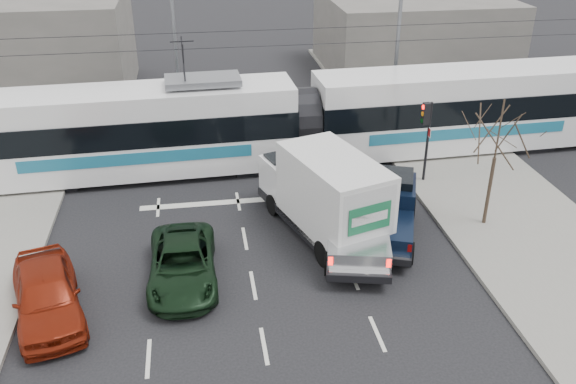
{
  "coord_description": "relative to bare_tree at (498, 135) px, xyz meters",
  "views": [
    {
      "loc": [
        -3.15,
        -16.59,
        12.09
      ],
      "look_at": [
        -0.04,
        3.08,
        1.8
      ],
      "focal_mm": 38.0,
      "sensor_mm": 36.0,
      "label": 1
    }
  ],
  "objects": [
    {
      "name": "red_car",
      "position": [
        -15.67,
        -3.07,
        -2.98
      ],
      "size": [
        3.09,
        5.09,
        1.62
      ],
      "primitive_type": "imported",
      "rotation": [
        0.0,
        0.0,
        0.27
      ],
      "color": "maroon",
      "rests_on": "ground"
    },
    {
      "name": "traffic_signal",
      "position": [
        -1.13,
        4.0,
        -1.05
      ],
      "size": [
        0.44,
        0.44,
        3.6
      ],
      "color": "black",
      "rests_on": "ground"
    },
    {
      "name": "box_truck",
      "position": [
        -6.3,
        0.33,
        -2.12
      ],
      "size": [
        4.29,
        7.17,
        3.39
      ],
      "rotation": [
        0.0,
        0.0,
        0.31
      ],
      "color": "black",
      "rests_on": "ground"
    },
    {
      "name": "bare_tree",
      "position": [
        0.0,
        0.0,
        0.0
      ],
      "size": [
        2.4,
        2.4,
        5.0
      ],
      "color": "#47382B",
      "rests_on": "ground"
    },
    {
      "name": "catenary",
      "position": [
        -7.6,
        7.5,
        0.09
      ],
      "size": [
        60.0,
        0.2,
        7.0
      ],
      "color": "black",
      "rests_on": "ground"
    },
    {
      "name": "building_right",
      "position": [
        4.4,
        21.5,
        -1.29
      ],
      "size": [
        12.0,
        10.0,
        5.0
      ],
      "primitive_type": "cube",
      "color": "slate",
      "rests_on": "ground"
    },
    {
      "name": "street_lamp_far",
      "position": [
        -11.79,
        13.5,
        1.32
      ],
      "size": [
        2.38,
        0.25,
        9.0
      ],
      "color": "slate",
      "rests_on": "ground"
    },
    {
      "name": "green_car",
      "position": [
        -11.57,
        -1.85,
        -3.13
      ],
      "size": [
        2.25,
        4.8,
        1.33
      ],
      "primitive_type": "imported",
      "rotation": [
        0.0,
        0.0,
        -0.01
      ],
      "color": "black",
      "rests_on": "ground"
    },
    {
      "name": "silver_pickup",
      "position": [
        -5.19,
        -0.15,
        -2.67
      ],
      "size": [
        3.44,
        6.5,
        2.25
      ],
      "rotation": [
        0.0,
        0.0,
        -0.23
      ],
      "color": "black",
      "rests_on": "ground"
    },
    {
      "name": "navy_pickup",
      "position": [
        -3.87,
        0.1,
        -2.73
      ],
      "size": [
        3.53,
        5.45,
        2.16
      ],
      "rotation": [
        0.0,
        0.0,
        -0.35
      ],
      "color": "black",
      "rests_on": "ground"
    },
    {
      "name": "tram",
      "position": [
        -5.89,
        7.11,
        -1.67
      ],
      "size": [
        29.38,
        4.05,
        5.98
      ],
      "rotation": [
        0.0,
        0.0,
        0.04
      ],
      "color": "white",
      "rests_on": "ground"
    },
    {
      "name": "ground",
      "position": [
        -7.6,
        -2.5,
        -3.79
      ],
      "size": [
        120.0,
        120.0,
        0.0
      ],
      "primitive_type": "plane",
      "color": "black",
      "rests_on": "ground"
    },
    {
      "name": "building_left",
      "position": [
        -21.6,
        19.5,
        -0.79
      ],
      "size": [
        14.0,
        10.0,
        6.0
      ],
      "primitive_type": "cube",
      "color": "slate",
      "rests_on": "ground"
    },
    {
      "name": "rails",
      "position": [
        -7.6,
        7.5,
        -3.78
      ],
      "size": [
        60.0,
        1.6,
        0.03
      ],
      "primitive_type": "cube",
      "color": "#33302D",
      "rests_on": "ground"
    },
    {
      "name": "sidewalk_right",
      "position": [
        1.4,
        -2.5,
        -3.72
      ],
      "size": [
        6.0,
        60.0,
        0.15
      ],
      "primitive_type": "cube",
      "color": "gray",
      "rests_on": "ground"
    },
    {
      "name": "street_lamp_near",
      "position": [
        -0.29,
        11.5,
        1.32
      ],
      "size": [
        2.38,
        0.25,
        9.0
      ],
      "color": "slate",
      "rests_on": "ground"
    }
  ]
}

